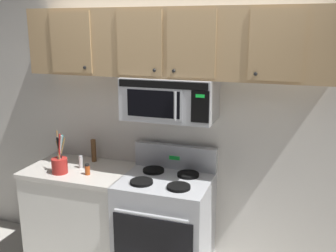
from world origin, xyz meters
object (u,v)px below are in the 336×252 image
Objects in this scene: stove_range at (166,225)px; pepper_mill at (94,150)px; spice_jar at (87,169)px; over_range_microwave at (170,98)px; salt_shaker at (81,162)px; utensil_crock_red at (60,163)px.

pepper_mill is at bearing 165.15° from stove_range.
pepper_mill is 0.35m from spice_jar.
over_range_microwave reaches higher than salt_shaker.
utensil_crock_red reaches higher than salt_shaker.
utensil_crock_red is 1.76× the size of pepper_mill.
stove_range is 9.69× the size of salt_shaker.
utensil_crock_red reaches higher than pepper_mill.
salt_shaker is 0.54× the size of pepper_mill.
stove_range reaches higher than spice_jar.
utensil_crock_red is 0.20m from salt_shaker.
spice_jar is at bearing 9.41° from utensil_crock_red.
utensil_crock_red is 0.39m from pepper_mill.
over_range_microwave is at bearing 90.14° from stove_range.
salt_shaker is at bearing -96.45° from pepper_mill.
pepper_mill reaches higher than spice_jar.
over_range_microwave is 7.71× the size of spice_jar.
stove_range is at bearing 9.54° from utensil_crock_red.
stove_range is 1.11m from over_range_microwave.
salt_shaker is at bearing 137.82° from spice_jar.
utensil_crock_red is 3.28× the size of salt_shaker.
pepper_mill is at bearing 173.21° from over_range_microwave.
spice_jar is at bearing -161.19° from over_range_microwave.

